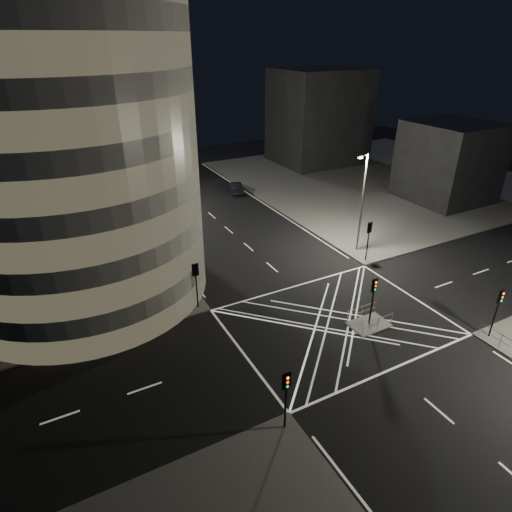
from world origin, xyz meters
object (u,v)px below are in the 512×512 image
traffic_signal_nl (286,390)px  street_lamp_left_far (119,172)px  traffic_signal_fr (369,234)px  street_lamp_right_far (362,200)px  sedan (235,187)px  street_lamp_left_near (165,225)px  traffic_signal_fl (196,277)px  traffic_signal_nr (498,305)px  traffic_signal_island (373,293)px  central_island (369,324)px

traffic_signal_nl → street_lamp_left_far: street_lamp_left_far is taller
traffic_signal_fr → street_lamp_right_far: (0.64, 2.20, 2.63)m
street_lamp_right_far → sedan: 23.28m
traffic_signal_fr → street_lamp_left_near: size_ratio=0.40×
traffic_signal_fl → traffic_signal_fr: size_ratio=1.00×
traffic_signal_nr → street_lamp_left_far: size_ratio=0.40×
traffic_signal_island → street_lamp_left_near: bearing=130.3°
traffic_signal_fr → traffic_signal_nr: bearing=-90.0°
central_island → traffic_signal_fr: (6.80, 8.30, 2.84)m
traffic_signal_fl → street_lamp_right_far: bearing=6.9°
traffic_signal_fl → traffic_signal_island: 13.62m
traffic_signal_fl → traffic_signal_island: (10.80, -8.30, 0.00)m
street_lamp_left_far → street_lamp_right_far: bearing=-48.1°
central_island → traffic_signal_fl: size_ratio=0.75×
traffic_signal_nr → traffic_signal_fr: bearing=90.0°
traffic_signal_nl → street_lamp_left_far: bearing=91.0°
traffic_signal_fl → traffic_signal_island: same height
traffic_signal_nr → street_lamp_left_far: street_lamp_left_far is taller
street_lamp_left_far → traffic_signal_nr: bearing=-63.6°
traffic_signal_fl → street_lamp_right_far: size_ratio=0.40×
traffic_signal_nr → street_lamp_left_far: 41.15m
street_lamp_left_far → street_lamp_right_far: same height
street_lamp_left_near → traffic_signal_island: bearing=-49.7°
traffic_signal_fr → traffic_signal_nr: (0.00, -13.60, 0.00)m
traffic_signal_fl → street_lamp_left_far: street_lamp_left_far is taller
traffic_signal_island → street_lamp_right_far: size_ratio=0.40×
central_island → traffic_signal_nr: (6.80, -5.30, 2.84)m
traffic_signal_fl → sedan: size_ratio=0.90×
traffic_signal_nl → traffic_signal_island: 12.03m
traffic_signal_nl → traffic_signal_fr: bearing=37.7°
street_lamp_left_near → sedan: size_ratio=2.24×
traffic_signal_fr → street_lamp_right_far: size_ratio=0.40×
street_lamp_left_near → sedan: street_lamp_left_near is taller
traffic_signal_nr → traffic_signal_island: size_ratio=1.00×
central_island → street_lamp_right_far: bearing=54.7°
central_island → street_lamp_left_far: bearing=110.0°
traffic_signal_fr → sedan: bearing=95.7°
traffic_signal_fl → traffic_signal_nr: size_ratio=1.00×
central_island → sedan: 33.36m
traffic_signal_nr → street_lamp_right_far: size_ratio=0.40×
traffic_signal_fr → street_lamp_left_far: 29.63m
central_island → street_lamp_right_far: street_lamp_right_far is taller
central_island → traffic_signal_fl: traffic_signal_fl is taller
street_lamp_left_far → street_lamp_right_far: size_ratio=1.00×
traffic_signal_fr → central_island: bearing=-129.3°
traffic_signal_island → street_lamp_left_near: (-11.44, 13.50, 2.63)m
traffic_signal_island → traffic_signal_fl: bearing=142.5°
traffic_signal_island → traffic_signal_fr: bearing=50.7°
traffic_signal_fl → sedan: bearing=58.6°
traffic_signal_nr → street_lamp_left_near: 26.32m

